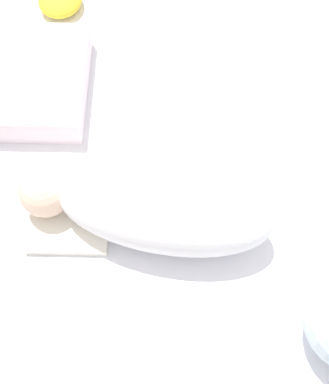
# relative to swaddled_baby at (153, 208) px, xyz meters

# --- Properties ---
(ground_plane) EXTENTS (12.00, 12.00, 0.00)m
(ground_plane) POSITION_rel_swaddled_baby_xyz_m (0.12, -0.02, -0.25)
(ground_plane) COLOR #7A6B56
(bed_mattress) EXTENTS (1.55, 1.03, 0.16)m
(bed_mattress) POSITION_rel_swaddled_baby_xyz_m (0.12, -0.02, -0.17)
(bed_mattress) COLOR white
(bed_mattress) RESTS_ON ground_plane
(burp_cloth) EXTENTS (0.18, 0.18, 0.02)m
(burp_cloth) POSITION_rel_swaddled_baby_xyz_m (0.01, 0.19, -0.08)
(burp_cloth) COLOR white
(burp_cloth) RESTS_ON bed_mattress
(swaddled_baby) EXTENTS (0.27, 0.57, 0.18)m
(swaddled_baby) POSITION_rel_swaddled_baby_xyz_m (0.00, 0.00, 0.00)
(swaddled_baby) COLOR white
(swaddled_baby) RESTS_ON bed_mattress
(pillow) EXTENTS (0.33, 0.30, 0.08)m
(pillow) POSITION_rel_swaddled_baby_xyz_m (0.37, 0.33, -0.05)
(pillow) COLOR white
(pillow) RESTS_ON bed_mattress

